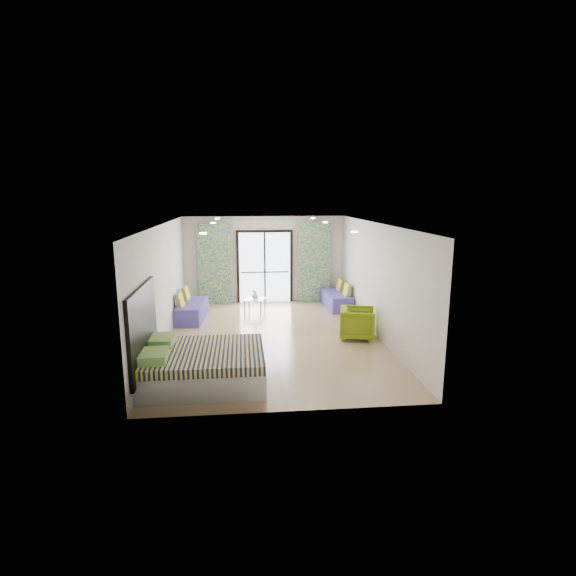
{
  "coord_description": "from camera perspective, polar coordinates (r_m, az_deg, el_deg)",
  "views": [
    {
      "loc": [
        -0.7,
        -10.25,
        3.36
      ],
      "look_at": [
        0.38,
        0.26,
        1.15
      ],
      "focal_mm": 28.0,
      "sensor_mm": 36.0,
      "label": 1
    }
  ],
  "objects": [
    {
      "name": "downlight_a",
      "position": [
        8.31,
        -10.75,
        6.85
      ],
      "size": [
        0.12,
        0.12,
        0.02
      ],
      "primitive_type": "cylinder",
      "color": "#FFE0B2",
      "rests_on": "ceiling"
    },
    {
      "name": "balcony_rail",
      "position": [
        14.21,
        -2.96,
        2.03
      ],
      "size": [
        1.52,
        0.03,
        0.04
      ],
      "primitive_type": "cube",
      "color": "#595451",
      "rests_on": "balcony_door"
    },
    {
      "name": "armchair",
      "position": [
        10.78,
        8.8,
        -4.24
      ],
      "size": [
        0.9,
        0.94,
        0.81
      ],
      "primitive_type": "imported",
      "rotation": [
        0.0,
        0.0,
        1.33
      ],
      "color": "olive",
      "rests_on": "floor"
    },
    {
      "name": "bed",
      "position": [
        8.39,
        -10.95,
        -9.65
      ],
      "size": [
        2.21,
        1.81,
        0.76
      ],
      "color": "silver",
      "rests_on": "floor"
    },
    {
      "name": "switch_plate",
      "position": [
        9.49,
        -16.45,
        -2.77
      ],
      "size": [
        0.02,
        0.1,
        0.1
      ],
      "primitive_type": "cube",
      "color": "silver",
      "rests_on": "wall_left"
    },
    {
      "name": "curtain_right",
      "position": [
        14.16,
        3.34,
        3.22
      ],
      "size": [
        1.0,
        0.1,
        2.5
      ],
      "primitive_type": "cube",
      "color": "white",
      "rests_on": "floor"
    },
    {
      "name": "wall_front",
      "position": [
        6.84,
        0.27,
        -5.27
      ],
      "size": [
        5.0,
        0.01,
        2.7
      ],
      "primitive_type": null,
      "color": "silver",
      "rests_on": "ground"
    },
    {
      "name": "coffee_table",
      "position": [
        13.16,
        -4.24,
        -1.55
      ],
      "size": [
        0.69,
        0.69,
        0.64
      ],
      "rotation": [
        0.0,
        0.0,
        -0.29
      ],
      "color": "silver",
      "rests_on": "floor"
    },
    {
      "name": "floor",
      "position": [
        10.81,
        -1.87,
        -6.3
      ],
      "size": [
        5.0,
        7.5,
        0.01
      ],
      "primitive_type": null,
      "color": "#967859",
      "rests_on": "ground"
    },
    {
      "name": "downlight_e",
      "position": [
        13.29,
        -8.98,
        8.69
      ],
      "size": [
        0.12,
        0.12,
        0.02
      ],
      "primitive_type": "cylinder",
      "color": "#FFE0B2",
      "rests_on": "ceiling"
    },
    {
      "name": "downlight_b",
      "position": [
        8.54,
        8.45,
        7.06
      ],
      "size": [
        0.12,
        0.12,
        0.02
      ],
      "primitive_type": "cylinder",
      "color": "#FFE0B2",
      "rests_on": "ceiling"
    },
    {
      "name": "downlight_f",
      "position": [
        13.44,
        3.17,
        8.85
      ],
      "size": [
        0.12,
        0.12,
        0.02
      ],
      "primitive_type": "cylinder",
      "color": "#FFE0B2",
      "rests_on": "ceiling"
    },
    {
      "name": "daybed_left",
      "position": [
        12.56,
        -12.17,
        -2.75
      ],
      "size": [
        0.79,
        1.75,
        0.84
      ],
      "rotation": [
        0.0,
        0.0,
        -0.08
      ],
      "color": "#4A43A1",
      "rests_on": "floor"
    },
    {
      "name": "daybed_right",
      "position": [
        13.64,
        6.2,
        -1.44
      ],
      "size": [
        0.71,
        1.65,
        0.8
      ],
      "rotation": [
        0.0,
        0.0,
        0.04
      ],
      "color": "#4A43A1",
      "rests_on": "floor"
    },
    {
      "name": "curtain_left",
      "position": [
        14.01,
        -9.29,
        2.99
      ],
      "size": [
        1.0,
        0.1,
        2.5
      ],
      "primitive_type": "cube",
      "color": "white",
      "rests_on": "floor"
    },
    {
      "name": "balcony_door",
      "position": [
        14.15,
        -2.97,
        3.25
      ],
      "size": [
        1.76,
        0.08,
        2.28
      ],
      "color": "black",
      "rests_on": "floor"
    },
    {
      "name": "wall_right",
      "position": [
        10.93,
        11.27,
        0.98
      ],
      "size": [
        0.01,
        7.5,
        2.7
      ],
      "primitive_type": null,
      "color": "silver",
      "rests_on": "ground"
    },
    {
      "name": "downlight_c",
      "position": [
        11.3,
        -9.51,
        8.15
      ],
      "size": [
        0.12,
        0.12,
        0.02
      ],
      "primitive_type": "cylinder",
      "color": "#FFE0B2",
      "rests_on": "ceiling"
    },
    {
      "name": "vase",
      "position": [
        13.14,
        -4.18,
        -0.93
      ],
      "size": [
        0.25,
        0.26,
        0.2
      ],
      "primitive_type": "imported",
      "rotation": [
        0.0,
        0.0,
        -0.25
      ],
      "color": "white",
      "rests_on": "coffee_table"
    },
    {
      "name": "ceiling",
      "position": [
        10.3,
        -1.98,
        8.13
      ],
      "size": [
        5.0,
        7.5,
        0.01
      ],
      "primitive_type": null,
      "color": "silver",
      "rests_on": "ground"
    },
    {
      "name": "headboard",
      "position": [
        8.31,
        -17.92,
        -4.92
      ],
      "size": [
        0.06,
        2.1,
        1.5
      ],
      "primitive_type": "cube",
      "color": "black",
      "rests_on": "floor"
    },
    {
      "name": "downlight_d",
      "position": [
        11.47,
        4.74,
        8.32
      ],
      "size": [
        0.12,
        0.12,
        0.02
      ],
      "primitive_type": "cylinder",
      "color": "#FFE0B2",
      "rests_on": "ceiling"
    },
    {
      "name": "wall_back",
      "position": [
        14.16,
        -2.98,
        3.64
      ],
      "size": [
        5.0,
        0.01,
        2.7
      ],
      "primitive_type": null,
      "color": "silver",
      "rests_on": "ground"
    },
    {
      "name": "wall_left",
      "position": [
        10.6,
        -15.53,
        0.45
      ],
      "size": [
        0.01,
        7.5,
        2.7
      ],
      "primitive_type": null,
      "color": "silver",
      "rests_on": "ground"
    }
  ]
}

